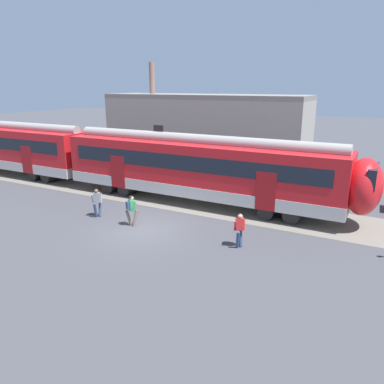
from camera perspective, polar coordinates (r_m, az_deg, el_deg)
name	(u,v)px	position (r m, az deg, el deg)	size (l,w,h in m)	color
ground_plane	(145,229)	(19.56, -7.23, -5.68)	(160.00, 160.00, 0.00)	#424247
track_bed	(70,182)	(30.31, -18.16, 1.49)	(80.00, 4.40, 0.01)	slate
commuter_train	(92,156)	(28.12, -15.02, 5.36)	(38.05, 3.07, 4.73)	#B7B2AD
pedestrian_grey	(97,200)	(21.59, -14.26, -1.18)	(0.51, 0.71, 1.67)	navy
pedestrian_green	(131,208)	(19.83, -9.27, -2.42)	(0.67, 0.55, 1.67)	#6B6051
pedestrian_red	(240,227)	(17.16, 7.26, -5.30)	(0.50, 0.71, 1.67)	navy
background_building	(204,131)	(33.82, 1.84, 9.24)	(18.11, 5.00, 9.20)	gray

